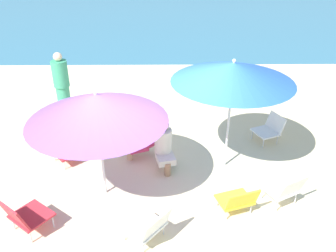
# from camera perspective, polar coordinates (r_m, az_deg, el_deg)

# --- Properties ---
(ground_plane) EXTENTS (40.00, 40.00, 0.00)m
(ground_plane) POSITION_cam_1_polar(r_m,az_deg,el_deg) (6.37, -2.04, -8.63)
(ground_plane) COLOR beige
(sea_water) EXTENTS (40.00, 16.00, 0.01)m
(sea_water) POSITION_cam_1_polar(r_m,az_deg,el_deg) (19.66, -1.22, 17.42)
(sea_water) COLOR teal
(sea_water) RESTS_ON ground_plane
(umbrella_blue) EXTENTS (2.07, 2.07, 2.07)m
(umbrella_blue) POSITION_cam_1_polar(r_m,az_deg,el_deg) (5.97, 10.44, 8.51)
(umbrella_blue) COLOR silver
(umbrella_blue) RESTS_ON ground_plane
(umbrella_purple) EXTENTS (2.14, 2.14, 1.87)m
(umbrella_purple) POSITION_cam_1_polar(r_m,az_deg,el_deg) (5.33, -11.40, 2.92)
(umbrella_purple) COLOR silver
(umbrella_purple) RESTS_ON ground_plane
(beach_chair_a) EXTENTS (0.65, 0.63, 0.54)m
(beach_chair_a) POSITION_cam_1_polar(r_m,az_deg,el_deg) (5.62, 11.18, -11.59)
(beach_chair_a) COLOR gold
(beach_chair_a) RESTS_ON ground_plane
(beach_chair_b) EXTENTS (0.74, 0.75, 0.60)m
(beach_chair_b) POSITION_cam_1_polar(r_m,az_deg,el_deg) (7.03, -16.38, -3.06)
(beach_chair_b) COLOR red
(beach_chair_b) RESTS_ON ground_plane
(beach_chair_c) EXTENTS (0.76, 0.76, 0.56)m
(beach_chair_c) POSITION_cam_1_polar(r_m,az_deg,el_deg) (5.11, -3.03, -15.77)
(beach_chair_c) COLOR white
(beach_chair_c) RESTS_ON ground_plane
(beach_chair_d) EXTENTS (0.77, 0.77, 0.66)m
(beach_chair_d) POSITION_cam_1_polar(r_m,az_deg,el_deg) (5.57, -22.27, -13.14)
(beach_chair_d) COLOR red
(beach_chair_d) RESTS_ON ground_plane
(beach_chair_e) EXTENTS (0.68, 0.69, 0.63)m
(beach_chair_e) POSITION_cam_1_polar(r_m,az_deg,el_deg) (5.93, 18.39, -9.52)
(beach_chair_e) COLOR white
(beach_chair_e) RESTS_ON ground_plane
(beach_chair_f) EXTENTS (0.67, 0.64, 0.57)m
(beach_chair_f) POSITION_cam_1_polar(r_m,az_deg,el_deg) (7.64, 16.06, -0.33)
(beach_chair_f) COLOR white
(beach_chair_f) RESTS_ON ground_plane
(person_a) EXTENTS (0.34, 0.34, 1.67)m
(person_a) POSITION_cam_1_polar(r_m,az_deg,el_deg) (8.14, -16.61, 5.66)
(person_a) COLOR #389970
(person_a) RESTS_ON ground_plane
(person_b) EXTENTS (0.57, 0.47, 0.91)m
(person_b) POSITION_cam_1_polar(r_m,az_deg,el_deg) (6.76, -4.00, -1.56)
(person_b) COLOR #DB3866
(person_b) RESTS_ON ground_plane
(person_c) EXTENTS (0.40, 0.55, 0.97)m
(person_c) POSITION_cam_1_polar(r_m,az_deg,el_deg) (6.44, -0.68, -2.89)
(person_c) COLOR silver
(person_c) RESTS_ON ground_plane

